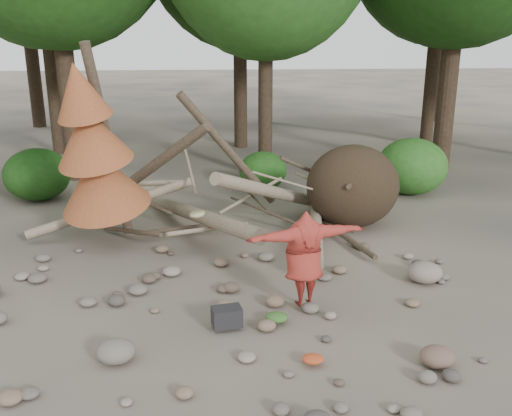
{
  "coord_description": "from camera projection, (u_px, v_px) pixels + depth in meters",
  "views": [
    {
      "loc": [
        -0.72,
        -8.45,
        4.54
      ],
      "look_at": [
        0.09,
        1.5,
        1.4
      ],
      "focal_mm": 40.0,
      "sensor_mm": 36.0,
      "label": 1
    }
  ],
  "objects": [
    {
      "name": "backpack",
      "position": [
        227.0,
        320.0,
        8.99
      ],
      "size": [
        0.51,
        0.39,
        0.31
      ],
      "primitive_type": "cube",
      "rotation": [
        0.0,
        0.0,
        0.19
      ],
      "color": "black",
      "rests_on": "ground"
    },
    {
      "name": "boulder_front_right",
      "position": [
        437.0,
        357.0,
        7.99
      ],
      "size": [
        0.5,
        0.45,
        0.3
      ],
      "primitive_type": "ellipsoid",
      "color": "brown",
      "rests_on": "ground"
    },
    {
      "name": "boulder_front_left",
      "position": [
        116.0,
        351.0,
        8.1
      ],
      "size": [
        0.56,
        0.5,
        0.34
      ],
      "primitive_type": "ellipsoid",
      "color": "#6D675B",
      "rests_on": "ground"
    },
    {
      "name": "cloth_green",
      "position": [
        277.0,
        320.0,
        9.16
      ],
      "size": [
        0.37,
        0.31,
        0.14
      ],
      "primitive_type": "ellipsoid",
      "color": "#335F26",
      "rests_on": "ground"
    },
    {
      "name": "deadfall_pile",
      "position": [
        329.0,
        189.0,
        13.35
      ],
      "size": [
        8.55,
        5.24,
        3.3
      ],
      "color": "#332619",
      "rests_on": "ground"
    },
    {
      "name": "bush_left",
      "position": [
        37.0,
        174.0,
        15.66
      ],
      "size": [
        1.8,
        1.8,
        1.44
      ],
      "primitive_type": "ellipsoid",
      "color": "#1B4713",
      "rests_on": "ground"
    },
    {
      "name": "bush_mid",
      "position": [
        263.0,
        171.0,
        16.76
      ],
      "size": [
        1.4,
        1.4,
        1.12
      ],
      "primitive_type": "ellipsoid",
      "color": "#255B1A",
      "rests_on": "ground"
    },
    {
      "name": "bush_right",
      "position": [
        412.0,
        166.0,
        16.25
      ],
      "size": [
        2.0,
        2.0,
        1.6
      ],
      "primitive_type": "ellipsoid",
      "color": "#2E6B21",
      "rests_on": "ground"
    },
    {
      "name": "dead_conifer",
      "position": [
        95.0,
        152.0,
        11.78
      ],
      "size": [
        2.06,
        2.16,
        4.35
      ],
      "color": "#4C3F30",
      "rests_on": "ground"
    },
    {
      "name": "ground",
      "position": [
        258.0,
        316.0,
        9.45
      ],
      "size": [
        120.0,
        120.0,
        0.0
      ],
      "primitive_type": "plane",
      "color": "#514C44",
      "rests_on": "ground"
    },
    {
      "name": "frisbee_thrower",
      "position": [
        304.0,
        258.0,
        9.44
      ],
      "size": [
        2.92,
        0.96,
        1.67
      ],
      "color": "maroon",
      "rests_on": "ground"
    },
    {
      "name": "cloth_orange",
      "position": [
        313.0,
        362.0,
        8.03
      ],
      "size": [
        0.31,
        0.26,
        0.11
      ],
      "primitive_type": "ellipsoid",
      "color": "#AF3E1E",
      "rests_on": "ground"
    },
    {
      "name": "boulder_mid_right",
      "position": [
        425.0,
        272.0,
        10.64
      ],
      "size": [
        0.66,
        0.59,
        0.39
      ],
      "primitive_type": "ellipsoid",
      "color": "gray",
      "rests_on": "ground"
    }
  ]
}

